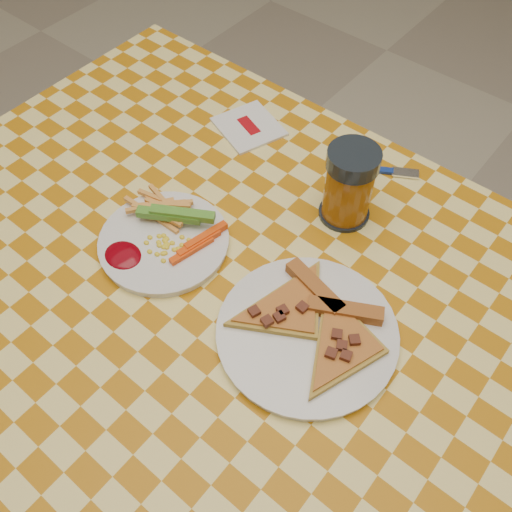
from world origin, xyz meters
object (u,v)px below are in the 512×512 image
at_px(plate_right, 307,334).
at_px(drink_glass, 349,186).
at_px(table, 245,316).
at_px(plate_left, 164,243).

relative_size(plate_right, drink_glass, 1.85).
xyz_separation_m(table, plate_right, (0.12, -0.00, 0.08)).
bearing_deg(drink_glass, plate_left, -128.04).
bearing_deg(table, plate_right, -0.71).
bearing_deg(plate_right, drink_glass, 111.43).
distance_m(table, plate_left, 0.18).
height_order(table, plate_left, plate_left).
height_order(table, drink_glass, drink_glass).
distance_m(table, drink_glass, 0.27).
bearing_deg(plate_left, drink_glass, 51.96).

